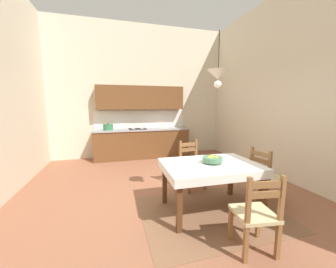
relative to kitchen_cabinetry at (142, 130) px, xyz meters
name	(u,v)px	position (x,y,z in m)	size (l,w,h in m)	color
ground_plane	(170,203)	(0.03, -3.00, -0.91)	(5.96, 7.14, 0.10)	#935B42
wall_back	(140,92)	(0.03, 0.33, 1.18)	(5.96, 0.12, 4.08)	beige
wall_right	(304,84)	(2.77, -3.00, 1.18)	(0.12, 7.14, 4.08)	beige
area_rug	(212,213)	(0.53, -3.57, -0.85)	(2.10, 1.60, 0.01)	brown
kitchen_cabinetry	(142,130)	(0.00, 0.00, 0.00)	(2.89, 0.63, 2.20)	brown
dining_table	(210,171)	(0.53, -3.47, -0.22)	(1.45, 1.02, 0.75)	#56331C
dining_chair_window_side	(265,177)	(1.55, -3.48, -0.41)	(0.47, 0.47, 0.93)	#D1BC89
dining_chair_camera_side	(256,215)	(0.61, -4.40, -0.41)	(0.48, 0.48, 0.93)	#D1BC89
dining_chair_kitchen_side	(192,166)	(0.60, -2.58, -0.41)	(0.47, 0.47, 0.93)	#D1BC89
fruit_bowl	(212,159)	(0.57, -3.46, -0.04)	(0.30, 0.30, 0.12)	#4C7F5B
pendant_lamp	(218,75)	(0.64, -3.41, 1.20)	(0.32, 0.32, 0.80)	black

